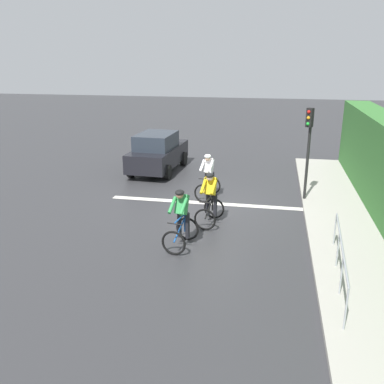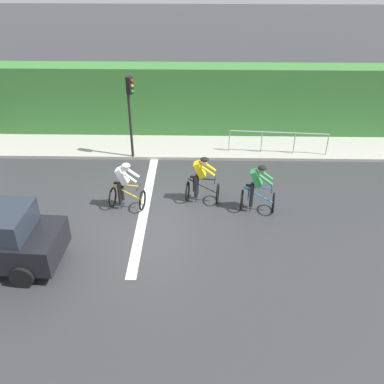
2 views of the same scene
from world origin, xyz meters
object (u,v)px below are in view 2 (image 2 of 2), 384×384
at_px(cyclist_mid, 125,187).
at_px(pedestrian_railing_kerbside, 278,137).
at_px(traffic_light_near_crossing, 130,106).
at_px(cyclist_lead, 257,189).
at_px(cyclist_second, 201,181).

bearing_deg(cyclist_mid, pedestrian_railing_kerbside, 125.24).
bearing_deg(traffic_light_near_crossing, pedestrian_railing_kerbside, 94.59).
bearing_deg(cyclist_lead, traffic_light_near_crossing, -128.01).
bearing_deg(pedestrian_railing_kerbside, cyclist_second, -41.49).
distance_m(cyclist_lead, traffic_light_near_crossing, 5.84).
bearing_deg(traffic_light_near_crossing, cyclist_second, 41.93).
distance_m(cyclist_mid, traffic_light_near_crossing, 3.72).
height_order(traffic_light_near_crossing, pedestrian_railing_kerbside, traffic_light_near_crossing).
relative_size(cyclist_second, pedestrian_railing_kerbside, 0.43).
bearing_deg(cyclist_lead, cyclist_second, -106.02).
xyz_separation_m(cyclist_lead, pedestrian_railing_kerbside, (-3.95, 1.24, 0.00)).
xyz_separation_m(cyclist_mid, pedestrian_railing_kerbside, (-3.89, 5.50, 0.00)).
height_order(cyclist_mid, pedestrian_railing_kerbside, cyclist_mid).
xyz_separation_m(cyclist_second, traffic_light_near_crossing, (-2.98, -2.67, 1.43)).
xyz_separation_m(cyclist_lead, cyclist_mid, (-0.06, -4.26, 0.00)).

